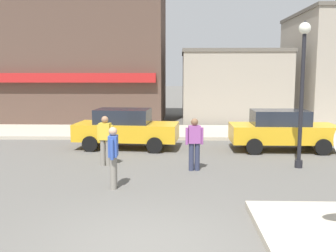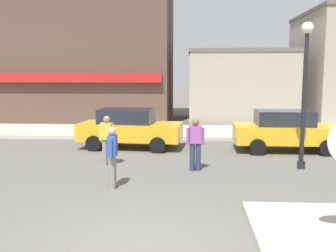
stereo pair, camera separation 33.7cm
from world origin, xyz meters
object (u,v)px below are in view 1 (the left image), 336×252
object	(u,v)px
pedestrian_kerb_side	(105,139)
pedestrian_crossing_near	(113,156)
parked_car_second	(282,130)
lamp_post	(303,73)
pedestrian_crossing_far	(194,143)
parked_car_nearest	(126,128)

from	to	relation	value
pedestrian_kerb_side	pedestrian_crossing_near	bearing A→B (deg)	-74.69
parked_car_second	pedestrian_kerb_side	world-z (taller)	pedestrian_kerb_side
lamp_post	pedestrian_crossing_near	distance (m)	6.33
pedestrian_crossing_near	pedestrian_crossing_far	bearing A→B (deg)	42.10
pedestrian_crossing_far	pedestrian_kerb_side	xyz separation A→B (m)	(-2.83, 0.53, 0.00)
pedestrian_crossing_near	lamp_post	bearing A→B (deg)	23.74
parked_car_second	pedestrian_kerb_side	size ratio (longest dim) A/B	2.49
pedestrian_kerb_side	parked_car_nearest	bearing A→B (deg)	85.12
parked_car_nearest	pedestrian_crossing_near	world-z (taller)	pedestrian_crossing_near
lamp_post	pedestrian_kerb_side	world-z (taller)	lamp_post
parked_car_second	pedestrian_crossing_far	size ratio (longest dim) A/B	2.49
parked_car_second	pedestrian_kerb_side	bearing A→B (deg)	-156.83
parked_car_nearest	parked_car_second	bearing A→B (deg)	-2.63
parked_car_nearest	parked_car_second	xyz separation A→B (m)	(6.06, -0.28, 0.00)
pedestrian_crossing_far	pedestrian_crossing_near	bearing A→B (deg)	-137.90
pedestrian_crossing_near	pedestrian_crossing_far	world-z (taller)	same
parked_car_nearest	pedestrian_crossing_near	distance (m)	5.48
lamp_post	pedestrian_crossing_near	bearing A→B (deg)	-156.26
parked_car_nearest	parked_car_second	size ratio (longest dim) A/B	1.03
parked_car_nearest	pedestrian_crossing_near	bearing A→B (deg)	-85.57
parked_car_nearest	pedestrian_crossing_far	size ratio (longest dim) A/B	2.57
parked_car_nearest	parked_car_second	distance (m)	6.07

